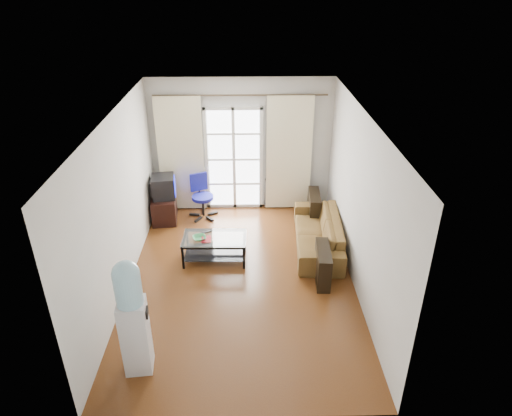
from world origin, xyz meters
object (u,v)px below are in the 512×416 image
(sofa, at_px, (318,232))
(water_cooler, at_px, (132,316))
(crt_tv, at_px, (162,187))
(task_chair, at_px, (203,205))
(coffee_table, at_px, (215,245))
(tv_stand, at_px, (164,208))

(sofa, relative_size, water_cooler, 1.26)
(sofa, xyz_separation_m, crt_tv, (-2.91, 1.07, 0.43))
(crt_tv, relative_size, task_chair, 0.59)
(crt_tv, xyz_separation_m, task_chair, (0.75, 0.11, -0.46))
(sofa, relative_size, coffee_table, 1.85)
(crt_tv, bearing_deg, tv_stand, -105.50)
(tv_stand, relative_size, task_chair, 0.78)
(coffee_table, height_order, task_chair, task_chair)
(sofa, height_order, task_chair, task_chair)
(coffee_table, xyz_separation_m, tv_stand, (-1.08, 1.43, -0.03))
(water_cooler, bearing_deg, coffee_table, 65.77)
(sofa, relative_size, tv_stand, 2.93)
(crt_tv, bearing_deg, task_chair, 0.45)
(coffee_table, relative_size, crt_tv, 2.09)
(task_chair, bearing_deg, crt_tv, 164.33)
(coffee_table, height_order, crt_tv, crt_tv)
(tv_stand, height_order, crt_tv, crt_tv)
(tv_stand, bearing_deg, coffee_table, -58.68)
(coffee_table, xyz_separation_m, water_cooler, (-0.81, -2.40, 0.56))
(sofa, height_order, crt_tv, crt_tv)
(coffee_table, height_order, water_cooler, water_cooler)
(crt_tv, distance_m, task_chair, 0.89)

